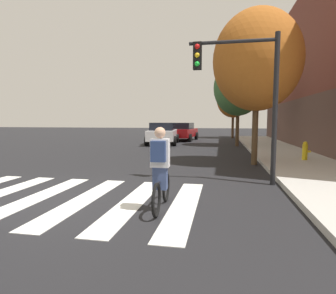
{
  "coord_description": "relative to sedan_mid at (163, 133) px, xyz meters",
  "views": [
    {
      "loc": [
        3.86,
        -5.79,
        1.82
      ],
      "look_at": [
        2.44,
        1.68,
        1.09
      ],
      "focal_mm": 29.77,
      "sensor_mm": 36.0,
      "label": 1
    }
  ],
  "objects": [
    {
      "name": "street_tree_far",
      "position": [
        5.53,
        8.32,
        3.16
      ],
      "size": [
        3.34,
        3.34,
        5.93
      ],
      "color": "#4C3823",
      "rests_on": "ground"
    },
    {
      "name": "street_tree_near",
      "position": [
        5.73,
        -8.97,
        3.34
      ],
      "size": [
        3.49,
        3.49,
        6.21
      ],
      "color": "#4C3823",
      "rests_on": "ground"
    },
    {
      "name": "cyclist",
      "position": [
        3.2,
        -15.45,
        -0.01
      ],
      "size": [
        0.36,
        1.71,
        1.69
      ],
      "color": "black",
      "rests_on": "ground"
    },
    {
      "name": "sedan_mid",
      "position": [
        0.0,
        0.0,
        0.0
      ],
      "size": [
        2.58,
        4.93,
        1.65
      ],
      "color": "silver",
      "rests_on": "ground"
    },
    {
      "name": "fire_hydrant",
      "position": [
        7.89,
        -8.22,
        -0.32
      ],
      "size": [
        0.33,
        0.22,
        0.78
      ],
      "color": "gold",
      "rests_on": "sidewalk"
    },
    {
      "name": "traffic_light_near",
      "position": [
        5.0,
        -12.65,
        2.01
      ],
      "size": [
        2.47,
        0.28,
        4.2
      ],
      "color": "black",
      "rests_on": "ground"
    },
    {
      "name": "crosswalk_stripes",
      "position": [
        0.14,
        -15.03,
        -0.84
      ],
      "size": [
        7.52,
        4.0,
        0.01
      ],
      "color": "silver",
      "rests_on": "ground"
    },
    {
      "name": "street_tree_mid",
      "position": [
        5.5,
        -0.59,
        3.23
      ],
      "size": [
        3.4,
        3.4,
        6.05
      ],
      "color": "#4C3823",
      "rests_on": "ground"
    },
    {
      "name": "ground_plane",
      "position": [
        0.51,
        -15.03,
        -0.85
      ],
      "size": [
        120.0,
        120.0,
        0.0
      ],
      "primitive_type": "plane",
      "color": "black"
    },
    {
      "name": "sedan_far",
      "position": [
        0.96,
        4.19,
        -0.02
      ],
      "size": [
        2.54,
        4.81,
        1.61
      ],
      "color": "maroon",
      "rests_on": "ground"
    }
  ]
}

